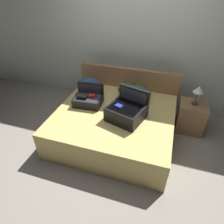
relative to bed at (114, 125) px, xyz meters
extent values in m
plane|color=gray|center=(0.00, -0.40, -0.24)|extent=(12.00, 12.00, 0.00)
cube|color=#B7C1B2|center=(0.00, 1.25, 1.06)|extent=(8.00, 0.10, 2.60)
cube|color=tan|center=(0.00, 0.00, 0.00)|extent=(1.81, 1.65, 0.48)
cube|color=olive|center=(0.00, 0.87, 0.19)|extent=(1.85, 0.08, 0.87)
cube|color=black|center=(0.20, -0.11, 0.35)|extent=(0.59, 0.54, 0.23)
cube|color=#28282D|center=(0.20, -0.11, 0.39)|extent=(0.52, 0.48, 0.16)
cube|color=#1E33A5|center=(0.10, -0.14, 0.48)|extent=(0.12, 0.10, 0.03)
cube|color=black|center=(0.27, 0.12, 0.45)|extent=(0.48, 0.19, 0.42)
cube|color=#28282D|center=(0.26, 0.09, 0.45)|extent=(0.40, 0.13, 0.36)
cube|color=black|center=(-0.48, 0.08, 0.31)|extent=(0.46, 0.34, 0.14)
cube|color=#28282D|center=(-0.48, 0.08, 0.33)|extent=(0.41, 0.30, 0.10)
cube|color=black|center=(-0.55, 0.04, 0.41)|extent=(0.17, 0.09, 0.06)
cube|color=#B21E19|center=(-0.42, 0.12, 0.40)|extent=(0.10, 0.09, 0.05)
cube|color=black|center=(-0.49, 0.26, 0.40)|extent=(0.44, 0.08, 0.31)
cube|color=#28282D|center=(-0.49, 0.23, 0.40)|extent=(0.37, 0.04, 0.26)
ellipsoid|color=#2D4C2D|center=(0.19, 0.52, 0.37)|extent=(0.58, 0.25, 0.26)
torus|color=#2D4C2D|center=(0.10, 0.53, 0.44)|extent=(0.24, 0.02, 0.24)
torus|color=#2D4C2D|center=(0.27, 0.52, 0.44)|extent=(0.24, 0.02, 0.24)
ellipsoid|color=navy|center=(-0.67, 0.57, 0.35)|extent=(0.42, 0.29, 0.22)
cube|color=olive|center=(1.19, 0.58, 0.02)|extent=(0.44, 0.40, 0.52)
cylinder|color=#3F3833|center=(1.19, 0.58, 0.29)|extent=(0.11, 0.11, 0.01)
cylinder|color=#4C443D|center=(1.19, 0.58, 0.40)|extent=(0.02, 0.02, 0.20)
cone|color=white|center=(1.19, 0.58, 0.55)|extent=(0.16, 0.16, 0.10)
camera|label=1|loc=(0.70, -2.33, 2.02)|focal=31.07mm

